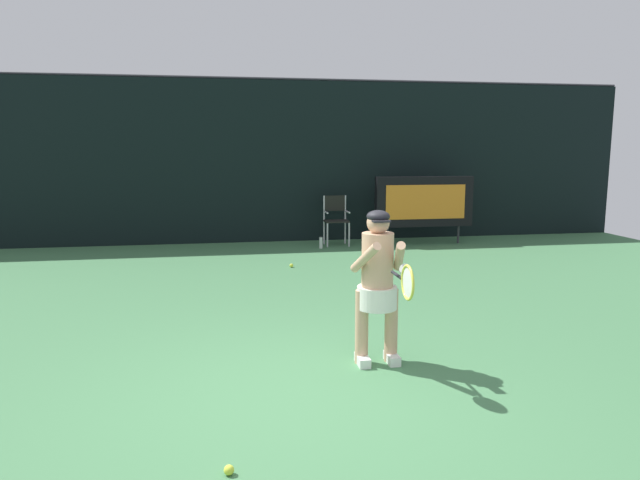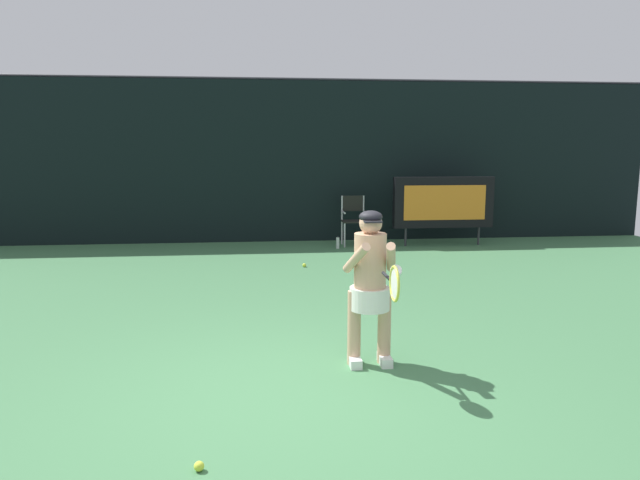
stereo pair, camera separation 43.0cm
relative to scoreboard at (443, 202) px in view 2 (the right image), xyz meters
name	(u,v)px [view 2 (the right image)]	position (x,y,z in m)	size (l,w,h in m)	color
ground	(283,410)	(-3.83, -7.68, -0.96)	(18.00, 22.00, 0.03)	#41754A
backdrop_screen	(265,162)	(-3.83, 1.00, 0.86)	(18.00, 0.12, 3.66)	black
scoreboard	(443,202)	(0.00, 0.00, 0.00)	(2.20, 0.21, 1.50)	black
umpire_chair	(354,217)	(-1.93, 0.25, -0.33)	(0.52, 0.44, 1.08)	#B7B7BC
water_bottle	(338,243)	(-2.34, -0.16, -0.82)	(0.07, 0.07, 0.27)	silver
tennis_player	(370,281)	(-2.94, -6.77, -0.11)	(0.53, 0.60, 1.52)	white
tennis_racket	(394,283)	(-2.87, -7.42, 0.02)	(0.03, 0.60, 0.31)	black
tennis_ball_loose	(199,466)	(-4.42, -8.54, -0.91)	(0.07, 0.07, 0.07)	#CCDB3D
tennis_ball_spare	(304,265)	(-3.20, -2.02, -0.91)	(0.07, 0.07, 0.07)	#CCDB3D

